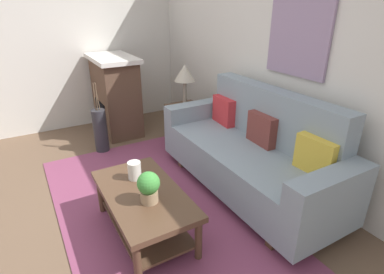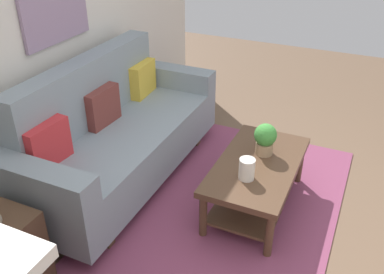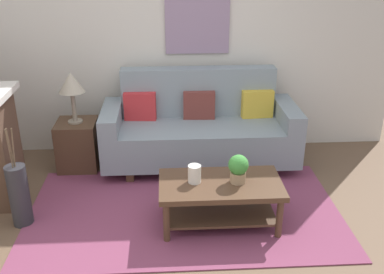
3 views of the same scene
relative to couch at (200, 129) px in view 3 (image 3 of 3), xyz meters
name	(u,v)px [view 3 (image 3 of 3)]	position (x,y,z in m)	size (l,w,h in m)	color
ground_plane	(187,244)	(-0.23, -1.54, -0.43)	(9.26, 9.26, 0.00)	brown
wall_back	(178,39)	(-0.23, 0.54, 0.92)	(5.26, 0.10, 2.70)	silver
area_rug	(184,211)	(-0.23, -1.04, -0.42)	(2.98, 1.72, 0.01)	#843D5B
couch	(200,129)	(0.00, 0.00, 0.00)	(2.17, 0.84, 1.08)	gray
throw_pillow_crimson	(140,106)	(-0.67, 0.13, 0.25)	(0.36, 0.12, 0.32)	red
throw_pillow_maroon	(199,105)	(0.00, 0.13, 0.25)	(0.36, 0.12, 0.32)	brown
throw_pillow_mustard	(257,104)	(0.67, 0.13, 0.25)	(0.36, 0.12, 0.32)	gold
coffee_table	(220,193)	(0.09, -1.24, -0.12)	(1.10, 0.60, 0.43)	#513826
tabletop_vase	(194,174)	(-0.14, -1.22, 0.08)	(0.12, 0.12, 0.16)	white
potted_plant_tabletop	(238,168)	(0.25, -1.24, 0.14)	(0.18, 0.18, 0.26)	tan
side_table	(78,145)	(-1.39, -0.02, -0.15)	(0.44, 0.44, 0.56)	#513826
table_lamp	(71,84)	(-1.39, -0.02, 0.56)	(0.28, 0.28, 0.57)	gray
floor_vase	(19,196)	(-1.72, -1.13, -0.14)	(0.18, 0.18, 0.59)	#2D2D33
floor_vase_branch_a	(13,148)	(-1.70, -1.13, 0.34)	(0.01, 0.01, 0.36)	brown
floor_vase_branch_b	(10,147)	(-1.73, -1.12, 0.34)	(0.01, 0.01, 0.36)	brown
floor_vase_branch_c	(9,149)	(-1.73, -1.15, 0.34)	(0.01, 0.01, 0.36)	brown
framed_painting	(197,22)	(0.00, 0.47, 1.12)	(0.74, 0.03, 0.71)	gray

